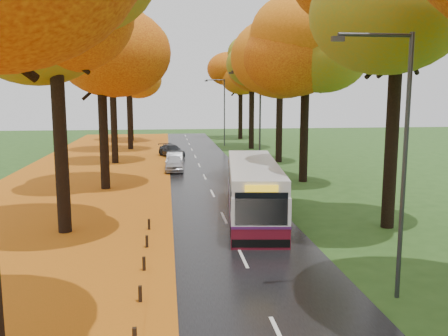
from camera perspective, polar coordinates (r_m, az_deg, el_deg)
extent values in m
cube|color=black|center=(30.94, -1.58, -2.72)|extent=(6.50, 90.00, 0.04)
cube|color=silver|center=(30.93, -1.58, -2.67)|extent=(0.12, 90.00, 0.01)
cube|color=#9B570E|center=(31.42, -18.17, -3.00)|extent=(12.00, 90.00, 0.02)
cube|color=#C75D14|center=(30.80, -7.24, -2.79)|extent=(0.90, 90.00, 0.01)
cylinder|color=black|center=(22.23, -19.13, 4.09)|extent=(0.60, 0.60, 9.15)
cylinder|color=black|center=(32.01, -14.30, 4.60)|extent=(0.60, 0.60, 8.00)
ellipsoid|color=orange|center=(32.05, -14.65, 13.54)|extent=(9.20, 9.20, 7.18)
cylinder|color=black|center=(43.96, -13.13, 6.12)|extent=(0.60, 0.60, 8.58)
ellipsoid|color=orange|center=(44.05, -13.38, 13.09)|extent=(8.00, 8.00, 6.24)
cylinder|color=black|center=(54.85, -11.30, 6.99)|extent=(0.60, 0.60, 9.15)
ellipsoid|color=orange|center=(54.97, -11.48, 12.95)|extent=(9.20, 9.20, 7.18)
cylinder|color=black|center=(64.88, -11.16, 6.75)|extent=(0.60, 0.60, 8.00)
ellipsoid|color=orange|center=(64.90, -11.30, 11.17)|extent=(8.00, 8.00, 6.24)
cylinder|color=black|center=(23.16, 19.59, 4.32)|extent=(0.60, 0.60, 9.22)
ellipsoid|color=orange|center=(23.47, 20.36, 18.47)|extent=(8.20, 8.20, 6.40)
cylinder|color=black|center=(34.15, 9.64, 5.16)|extent=(0.60, 0.60, 8.19)
ellipsoid|color=orange|center=(34.21, 9.87, 13.75)|extent=(9.20, 9.20, 7.18)
cylinder|color=black|center=(43.94, 6.68, 6.37)|extent=(0.60, 0.60, 8.70)
ellipsoid|color=orange|center=(44.04, 6.81, 13.46)|extent=(8.20, 8.20, 6.40)
cylinder|color=black|center=(54.57, 3.34, 7.17)|extent=(0.60, 0.60, 9.22)
ellipsoid|color=orange|center=(54.70, 3.39, 13.21)|extent=(9.20, 9.20, 7.18)
cylinder|color=black|center=(66.51, 1.99, 7.05)|extent=(0.60, 0.60, 8.19)
ellipsoid|color=orange|center=(66.54, 2.02, 11.46)|extent=(8.20, 8.20, 6.40)
cube|color=black|center=(15.04, -10.05, -14.72)|extent=(0.11, 0.11, 0.52)
cube|color=black|center=(17.46, -9.60, -11.30)|extent=(0.11, 0.11, 0.52)
cube|color=black|center=(19.91, -9.26, -8.73)|extent=(0.11, 0.11, 0.52)
cube|color=black|center=(22.41, -9.01, -6.72)|extent=(0.11, 0.11, 0.52)
cylinder|color=#333538|center=(15.10, 20.86, -0.27)|extent=(0.14, 0.14, 8.00)
cylinder|color=#333538|center=(14.53, 17.77, 15.00)|extent=(2.20, 0.11, 0.11)
cube|color=#333538|center=(14.11, 13.54, 14.88)|extent=(0.35, 0.18, 0.14)
cylinder|color=#333538|center=(35.94, 4.35, 5.29)|extent=(0.14, 0.14, 8.00)
cylinder|color=#333538|center=(35.70, 2.66, 11.54)|extent=(2.20, 0.11, 0.11)
cube|color=#333538|center=(35.53, 0.87, 11.37)|extent=(0.35, 0.18, 0.14)
cylinder|color=#333538|center=(57.64, 0.05, 6.67)|extent=(0.14, 0.14, 8.00)
cylinder|color=#333538|center=(57.50, -1.06, 10.55)|extent=(2.20, 0.11, 0.11)
cube|color=#333538|center=(57.39, -2.17, 10.43)|extent=(0.35, 0.18, 0.14)
cube|color=#5A0E1B|center=(24.34, 3.50, -4.85)|extent=(3.66, 10.79, 0.87)
cube|color=silver|center=(24.11, 3.52, -2.41)|extent=(3.66, 10.79, 1.25)
cube|color=silver|center=(23.94, 3.55, -0.15)|extent=(3.59, 10.57, 0.67)
cube|color=#471854|center=(24.23, 3.51, -3.74)|extent=(3.68, 10.81, 0.12)
cube|color=black|center=(24.04, 3.53, -1.51)|extent=(3.59, 9.95, 0.82)
cube|color=black|center=(18.95, 4.51, -4.96)|extent=(2.11, 0.31, 1.35)
cube|color=yellow|center=(18.77, 4.54, -2.48)|extent=(1.32, 0.22, 0.27)
cube|color=black|center=(19.35, 4.45, -9.01)|extent=(2.35, 0.40, 0.34)
cylinder|color=black|center=(20.81, 1.11, -7.09)|extent=(0.38, 0.99, 0.96)
cylinder|color=black|center=(20.96, 7.08, -7.03)|extent=(0.38, 0.99, 0.96)
cylinder|color=black|center=(27.38, 0.83, -3.18)|extent=(0.38, 0.99, 0.96)
cylinder|color=black|center=(27.50, 5.35, -3.17)|extent=(0.38, 0.99, 0.96)
imported|color=#BABABF|center=(38.67, -6.01, 0.55)|extent=(1.50, 3.68, 1.25)
imported|color=#A6A8AF|center=(40.71, -5.94, 0.97)|extent=(1.57, 3.88, 1.25)
imported|color=black|center=(47.69, -6.34, 2.09)|extent=(2.96, 4.42, 1.19)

